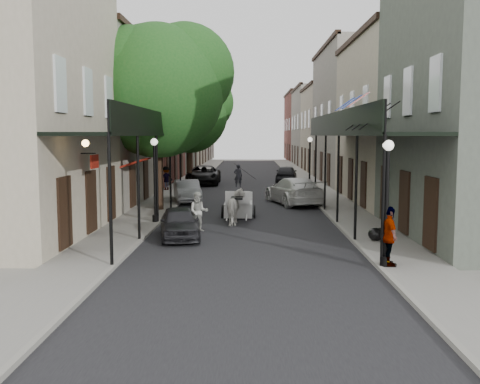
{
  "coord_description": "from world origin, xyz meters",
  "views": [
    {
      "loc": [
        0.09,
        -17.52,
        3.97
      ],
      "look_at": [
        -0.3,
        4.66,
        1.6
      ],
      "focal_mm": 40.0,
      "sensor_mm": 36.0,
      "label": 1
    }
  ],
  "objects_px": {
    "car_left_near": "(179,223)",
    "car_right_near": "(294,191)",
    "pedestrian_walking": "(199,212)",
    "lamppost_right_far": "(310,164)",
    "car_left_far": "(204,175)",
    "horse": "(237,207)",
    "carriage": "(239,196)",
    "tree_near": "(166,86)",
    "lamppost_right_near": "(387,201)",
    "car_left_mid": "(187,191)",
    "tree_far": "(194,111)",
    "lamppost_left": "(155,179)",
    "car_right_far": "(286,174)",
    "pedestrian_sidewalk_left": "(166,178)",
    "pedestrian_sidewalk_right": "(389,236)"
  },
  "relations": [
    {
      "from": "tree_near",
      "to": "car_left_mid",
      "type": "xyz_separation_m",
      "value": [
        0.6,
        3.82,
        -5.83
      ]
    },
    {
      "from": "carriage",
      "to": "car_right_far",
      "type": "height_order",
      "value": "carriage"
    },
    {
      "from": "pedestrian_walking",
      "to": "car_left_near",
      "type": "relative_size",
      "value": 0.46
    },
    {
      "from": "car_left_far",
      "to": "car_left_near",
      "type": "bearing_deg",
      "value": -87.78
    },
    {
      "from": "lamppost_right_near",
      "to": "horse",
      "type": "xyz_separation_m",
      "value": [
        -4.56,
        8.0,
        -1.27
      ]
    },
    {
      "from": "horse",
      "to": "pedestrian_sidewalk_left",
      "type": "bearing_deg",
      "value": -68.24
    },
    {
      "from": "tree_far",
      "to": "horse",
      "type": "height_order",
      "value": "tree_far"
    },
    {
      "from": "tree_far",
      "to": "horse",
      "type": "bearing_deg",
      "value": -78.24
    },
    {
      "from": "car_right_far",
      "to": "horse",
      "type": "bearing_deg",
      "value": 86.22
    },
    {
      "from": "pedestrian_sidewalk_right",
      "to": "car_right_near",
      "type": "bearing_deg",
      "value": 0.02
    },
    {
      "from": "tree_near",
      "to": "car_left_far",
      "type": "xyz_separation_m",
      "value": [
        0.6,
        15.17,
        -5.72
      ]
    },
    {
      "from": "horse",
      "to": "car_left_far",
      "type": "xyz_separation_m",
      "value": [
        -3.14,
        19.34,
        -0.02
      ]
    },
    {
      "from": "carriage",
      "to": "pedestrian_walking",
      "type": "xyz_separation_m",
      "value": [
        -1.57,
        -4.2,
        -0.19
      ]
    },
    {
      "from": "carriage",
      "to": "car_left_far",
      "type": "xyz_separation_m",
      "value": [
        -3.17,
        16.91,
        -0.25
      ]
    },
    {
      "from": "tree_far",
      "to": "car_left_far",
      "type": "bearing_deg",
      "value": 61.07
    },
    {
      "from": "tree_near",
      "to": "lamppost_right_far",
      "type": "distance_m",
      "value": 12.24
    },
    {
      "from": "lamppost_left",
      "to": "lamppost_right_far",
      "type": "bearing_deg",
      "value": 55.65
    },
    {
      "from": "tree_far",
      "to": "lamppost_right_far",
      "type": "distance_m",
      "value": 11.05
    },
    {
      "from": "horse",
      "to": "car_right_near",
      "type": "bearing_deg",
      "value": -112.91
    },
    {
      "from": "pedestrian_walking",
      "to": "car_left_mid",
      "type": "distance_m",
      "value": 9.89
    },
    {
      "from": "horse",
      "to": "car_right_far",
      "type": "bearing_deg",
      "value": -98.88
    },
    {
      "from": "pedestrian_walking",
      "to": "car_right_far",
      "type": "height_order",
      "value": "pedestrian_walking"
    },
    {
      "from": "lamppost_right_far",
      "to": "lamppost_left",
      "type": "bearing_deg",
      "value": -124.35
    },
    {
      "from": "pedestrian_walking",
      "to": "horse",
      "type": "bearing_deg",
      "value": 42.82
    },
    {
      "from": "tree_near",
      "to": "lamppost_right_far",
      "type": "bearing_deg",
      "value": 43.31
    },
    {
      "from": "tree_far",
      "to": "lamppost_left",
      "type": "relative_size",
      "value": 2.32
    },
    {
      "from": "tree_near",
      "to": "tree_far",
      "type": "relative_size",
      "value": 1.12
    },
    {
      "from": "pedestrian_walking",
      "to": "lamppost_right_far",
      "type": "bearing_deg",
      "value": 60.09
    },
    {
      "from": "tree_far",
      "to": "lamppost_right_near",
      "type": "height_order",
      "value": "tree_far"
    },
    {
      "from": "lamppost_right_near",
      "to": "lamppost_right_far",
      "type": "xyz_separation_m",
      "value": [
        0.0,
        20.0,
        0.0
      ]
    },
    {
      "from": "car_left_near",
      "to": "pedestrian_walking",
      "type": "bearing_deg",
      "value": 58.56
    },
    {
      "from": "lamppost_right_far",
      "to": "carriage",
      "type": "height_order",
      "value": "lamppost_right_far"
    },
    {
      "from": "lamppost_right_near",
      "to": "horse",
      "type": "height_order",
      "value": "lamppost_right_near"
    },
    {
      "from": "car_left_mid",
      "to": "pedestrian_walking",
      "type": "bearing_deg",
      "value": -92.66
    },
    {
      "from": "lamppost_right_near",
      "to": "car_left_mid",
      "type": "bearing_deg",
      "value": 115.7
    },
    {
      "from": "tree_near",
      "to": "pedestrian_sidewalk_right",
      "type": "height_order",
      "value": "tree_near"
    },
    {
      "from": "carriage",
      "to": "car_right_far",
      "type": "xyz_separation_m",
      "value": [
        3.63,
        19.06,
        -0.29
      ]
    },
    {
      "from": "car_left_near",
      "to": "car_right_near",
      "type": "bearing_deg",
      "value": 53.09
    },
    {
      "from": "horse",
      "to": "pedestrian_sidewalk_left",
      "type": "distance_m",
      "value": 14.9
    },
    {
      "from": "lamppost_right_far",
      "to": "carriage",
      "type": "relative_size",
      "value": 1.42
    },
    {
      "from": "pedestrian_sidewalk_left",
      "to": "car_left_far",
      "type": "relative_size",
      "value": 0.3
    },
    {
      "from": "lamppost_left",
      "to": "car_left_near",
      "type": "relative_size",
      "value": 1.04
    },
    {
      "from": "tree_near",
      "to": "car_right_near",
      "type": "relative_size",
      "value": 1.8
    },
    {
      "from": "tree_far",
      "to": "car_right_near",
      "type": "bearing_deg",
      "value": -58.14
    },
    {
      "from": "lamppost_right_far",
      "to": "car_left_far",
      "type": "height_order",
      "value": "lamppost_right_far"
    },
    {
      "from": "pedestrian_walking",
      "to": "lamppost_left",
      "type": "bearing_deg",
      "value": 134.01
    },
    {
      "from": "pedestrian_walking",
      "to": "car_left_near",
      "type": "distance_m",
      "value": 1.66
    },
    {
      "from": "lamppost_right_near",
      "to": "horse",
      "type": "distance_m",
      "value": 9.3
    },
    {
      "from": "pedestrian_sidewalk_left",
      "to": "tree_near",
      "type": "bearing_deg",
      "value": 62.42
    },
    {
      "from": "carriage",
      "to": "tree_near",
      "type": "bearing_deg",
      "value": 156.04
    }
  ]
}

